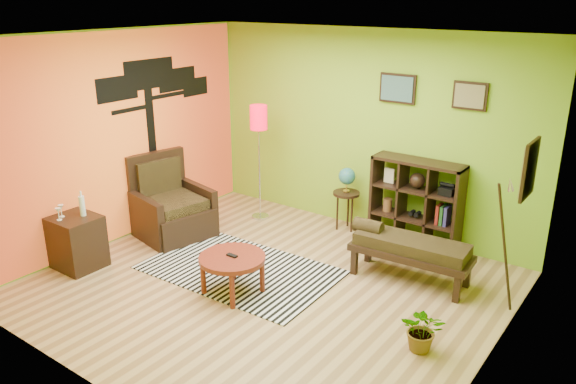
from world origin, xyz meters
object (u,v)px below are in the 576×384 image
Objects in this scene: side_cabinet at (77,242)px; floor_lamp at (259,128)px; bench at (408,247)px; armchair at (171,211)px; cube_shelf at (416,204)px; coffee_table at (232,261)px; globe_table at (347,183)px; potted_plant at (423,334)px.

side_cabinet is 0.57× the size of floor_lamp.
bench is at bearing 31.27° from side_cabinet.
cube_shelf reaches higher than armchair.
globe_table is at bearing 87.62° from coffee_table.
potted_plant is (2.07, -2.08, -0.52)m from globe_table.
bench is (1.44, 1.45, 0.02)m from coffee_table.
potted_plant is at bearing -45.14° from globe_table.
globe_table is (0.10, 2.33, 0.30)m from coffee_table.
armchair is (-1.81, 0.76, -0.05)m from coffee_table.
potted_plant is at bearing -7.37° from armchair.
coffee_table is at bearing 17.60° from side_cabinet.
floor_lamp is at bearing -163.81° from globe_table.
armchair is 3.36m from cube_shelf.
potted_plant is (1.04, -2.12, -0.42)m from cube_shelf.
floor_lamp is 1.49m from globe_table.
cube_shelf is 0.83× the size of bench.
coffee_table is 0.66× the size of armchair.
cube_shelf reaches higher than bench.
cube_shelf reaches higher than globe_table.
bench is at bearing -32.96° from globe_table.
armchair reaches higher than bench.
globe_table reaches higher than bench.
globe_table is (1.91, 1.57, 0.36)m from armchair.
floor_lamp is 1.86× the size of globe_table.
globe_table is (1.27, 0.37, -0.69)m from floor_lamp.
coffee_table is 2.63m from cube_shelf.
globe_table is at bearing 54.88° from side_cabinet.
globe_table is at bearing -177.74° from cube_shelf.
cube_shelf is 0.98m from bench.
cube_shelf is (2.31, 0.41, -0.79)m from floor_lamp.
cube_shelf is at bearing 64.41° from coffee_table.
bench is at bearing -71.22° from cube_shelf.
floor_lamp is at bearing 152.87° from potted_plant.
globe_table is at bearing 39.45° from armchair.
bench is (2.62, -0.50, -0.97)m from floor_lamp.
coffee_table is 0.43× the size of floor_lamp.
floor_lamp is at bearing 121.01° from coffee_table.
armchair is 1.71m from floor_lamp.
floor_lamp reaches higher than coffee_table.
coffee_table is 1.96m from armchair.
cube_shelf is (2.94, 1.61, 0.26)m from armchair.
armchair reaches higher than potted_plant.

